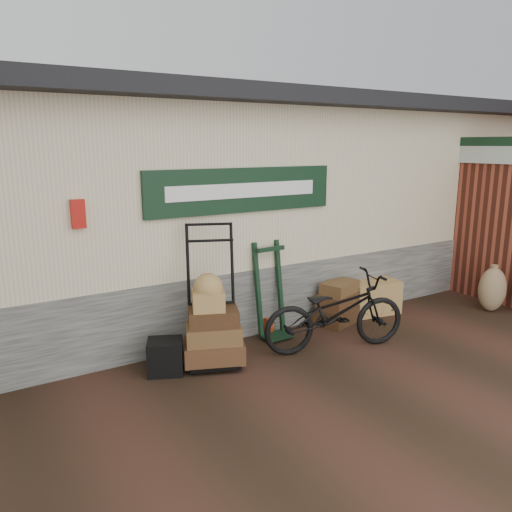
{
  "coord_description": "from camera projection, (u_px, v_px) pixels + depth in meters",
  "views": [
    {
      "loc": [
        -3.43,
        -4.39,
        2.51
      ],
      "look_at": [
        -0.16,
        0.9,
        1.11
      ],
      "focal_mm": 35.0,
      "sensor_mm": 36.0,
      "label": 1
    }
  ],
  "objects": [
    {
      "name": "station_building",
      "position": [
        203.0,
        202.0,
        7.87
      ],
      "size": [
        14.4,
        4.1,
        3.2
      ],
      "color": "#4C4C47",
      "rests_on": "ground"
    },
    {
      "name": "wicker_hamper",
      "position": [
        372.0,
        296.0,
        7.57
      ],
      "size": [
        0.83,
        0.61,
        0.5
      ],
      "primitive_type": "cube",
      "rotation": [
        0.0,
        0.0,
        -0.16
      ],
      "color": "olive",
      "rests_on": "ground"
    },
    {
      "name": "green_barrow",
      "position": [
        271.0,
        290.0,
        6.54
      ],
      "size": [
        0.47,
        0.41,
        1.27
      ],
      "primitive_type": null,
      "rotation": [
        0.0,
        0.0,
        0.04
      ],
      "color": "black",
      "rests_on": "ground"
    },
    {
      "name": "burlap_sack_left",
      "position": [
        492.0,
        289.0,
        7.61
      ],
      "size": [
        0.51,
        0.46,
        0.68
      ],
      "primitive_type": "ellipsoid",
      "rotation": [
        0.0,
        0.0,
        -0.28
      ],
      "color": "olive",
      "rests_on": "ground"
    },
    {
      "name": "bicycle",
      "position": [
        335.0,
        308.0,
        6.14
      ],
      "size": [
        1.1,
        1.95,
        1.07
      ],
      "primitive_type": "imported",
      "rotation": [
        0.0,
        0.0,
        1.3
      ],
      "color": "black",
      "rests_on": "ground"
    },
    {
      "name": "porter_trolley",
      "position": [
        212.0,
        293.0,
        5.75
      ],
      "size": [
        1.0,
        0.88,
        1.65
      ],
      "primitive_type": null,
      "rotation": [
        0.0,
        0.0,
        -0.39
      ],
      "color": "black",
      "rests_on": "ground"
    },
    {
      "name": "black_trunk",
      "position": [
        165.0,
        357.0,
        5.56
      ],
      "size": [
        0.49,
        0.46,
        0.38
      ],
      "primitive_type": "cube",
      "rotation": [
        0.0,
        0.0,
        -0.43
      ],
      "color": "black",
      "rests_on": "ground"
    },
    {
      "name": "suitcase_stack",
      "position": [
        338.0,
        302.0,
        7.12
      ],
      "size": [
        0.79,
        0.63,
        0.61
      ],
      "primitive_type": null,
      "rotation": [
        0.0,
        0.0,
        0.33
      ],
      "color": "#372311",
      "rests_on": "ground"
    },
    {
      "name": "ground",
      "position": [
        307.0,
        359.0,
        5.95
      ],
      "size": [
        80.0,
        80.0,
        0.0
      ],
      "primitive_type": "plane",
      "color": "black",
      "rests_on": "ground"
    },
    {
      "name": "brick_outbuilding",
      "position": [
        474.0,
        212.0,
        9.07
      ],
      "size": [
        1.71,
        4.51,
        2.62
      ],
      "color": "maroon",
      "rests_on": "ground"
    }
  ]
}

